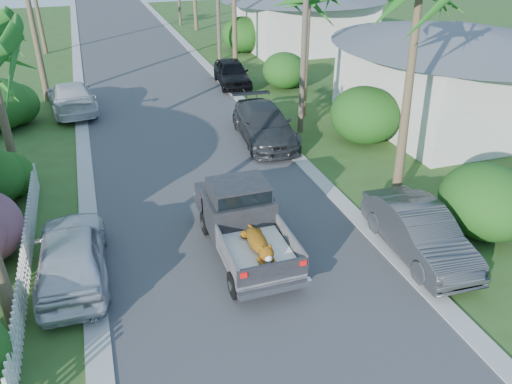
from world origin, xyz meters
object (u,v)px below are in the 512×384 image
object	(u,v)px
house_right_near	(452,78)
utility_pole_b	(305,32)
pickup_truck	(242,218)
parked_car_rm	(264,124)
house_right_far	(304,20)
parked_car_ln	(72,254)
parked_car_rn	(419,232)
parked_car_rf	(232,73)
parked_car_lf	(72,97)

from	to	relation	value
house_right_near	utility_pole_b	size ratio (longest dim) A/B	1.00
pickup_truck	parked_car_rm	world-z (taller)	pickup_truck
pickup_truck	house_right_far	world-z (taller)	house_right_far
parked_car_ln	house_right_far	xyz separation A→B (m)	(17.74, 25.33, 1.33)
parked_car_rn	house_right_near	xyz separation A→B (m)	(8.00, 9.33, 1.47)
utility_pole_b	parked_car_rf	bearing A→B (deg)	96.25
parked_car_rn	parked_car_lf	xyz separation A→B (m)	(-9.63, 16.82, 0.02)
parked_car_rm	house_right_far	distance (m)	19.92
parked_car_rn	parked_car_lf	size ratio (longest dim) A/B	0.86
parked_car_lf	parked_car_rf	bearing A→B (deg)	-174.12
parked_car_rf	house_right_near	bearing A→B (deg)	-43.88
pickup_truck	house_right_far	xyz separation A→B (m)	(12.86, 25.30, 1.11)
parked_car_ln	utility_pole_b	distance (m)	13.81
parked_car_rf	parked_car_rm	bearing A→B (deg)	-91.91
parked_car_ln	house_right_near	size ratio (longest dim) A/B	0.52
pickup_truck	house_right_near	size ratio (longest dim) A/B	0.57
utility_pole_b	house_right_near	bearing A→B (deg)	-7.70
parked_car_lf	house_right_near	world-z (taller)	house_right_near
house_right_near	house_right_far	xyz separation A→B (m)	(0.00, 18.00, -0.10)
parked_car_ln	parked_car_rf	bearing A→B (deg)	-117.93
parked_car_rm	utility_pole_b	size ratio (longest dim) A/B	0.60
parked_car_ln	parked_car_rn	bearing A→B (deg)	169.67
house_right_far	utility_pole_b	bearing A→B (deg)	-113.52
parked_car_ln	house_right_far	bearing A→B (deg)	-123.73
parked_car_rn	house_right_far	xyz separation A→B (m)	(8.00, 27.33, 1.37)
pickup_truck	parked_car_rn	bearing A→B (deg)	-22.69
house_right_near	parked_car_ln	bearing A→B (deg)	-157.55
pickup_truck	parked_car_rf	distance (m)	17.40
house_right_near	parked_car_rf	bearing A→B (deg)	131.26
parked_car_rn	utility_pole_b	size ratio (longest dim) A/B	0.50
house_right_near	house_right_far	world-z (taller)	house_right_near
parked_car_rn	parked_car_ln	world-z (taller)	parked_car_ln
parked_car_rf	house_right_far	distance (m)	11.98
pickup_truck	parked_car_rf	bearing A→B (deg)	74.92
parked_car_rf	parked_car_lf	bearing A→B (deg)	-162.99
house_right_near	parked_car_rn	bearing A→B (deg)	-130.61
pickup_truck	parked_car_ln	size ratio (longest dim) A/B	1.10
utility_pole_b	pickup_truck	bearing A→B (deg)	-123.33
parked_car_rn	parked_car_rf	distance (m)	18.83
parked_car_rf	utility_pole_b	xyz separation A→B (m)	(0.93, -8.50, 3.84)
parked_car_ln	parked_car_lf	bearing A→B (deg)	-89.12
parked_car_rm	pickup_truck	bearing A→B (deg)	-109.66
pickup_truck	parked_car_lf	distance (m)	15.55
utility_pole_b	parked_car_rm	bearing A→B (deg)	-165.64
house_right_near	utility_pole_b	distance (m)	7.84
parked_car_lf	utility_pole_b	distance (m)	12.71
parked_car_rf	parked_car_ln	distance (m)	19.28
house_right_near	parked_car_rm	bearing A→B (deg)	177.03
parked_car_rf	utility_pole_b	size ratio (longest dim) A/B	0.50
parked_car_rf	house_right_near	world-z (taller)	house_right_near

